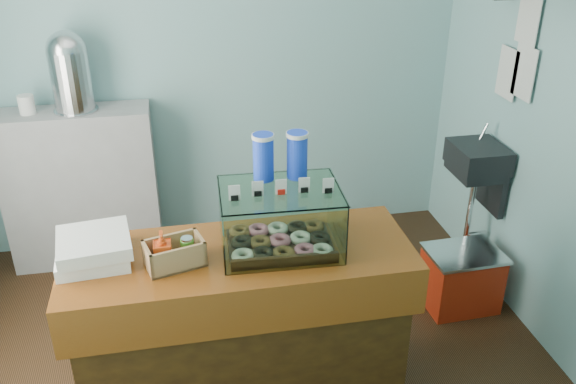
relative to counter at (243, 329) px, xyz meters
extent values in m
plane|color=black|center=(0.00, 0.25, -0.46)|extent=(3.50, 3.50, 0.00)
cube|color=#7FB4BA|center=(0.00, 1.75, 0.94)|extent=(3.50, 0.04, 2.80)
cube|color=#7FB4BA|center=(0.00, -1.25, 0.94)|extent=(3.50, 0.04, 2.80)
cube|color=#7FB4BA|center=(1.75, 0.25, 0.94)|extent=(0.04, 3.00, 2.80)
cube|color=black|center=(1.58, 0.80, 0.44)|extent=(0.30, 0.35, 0.15)
cube|color=black|center=(1.71, 0.80, 0.24)|extent=(0.04, 0.30, 0.35)
cylinder|color=silver|center=(1.65, 0.90, 0.56)|extent=(0.02, 0.02, 0.12)
cylinder|color=silver|center=(1.58, 0.80, 0.09)|extent=(0.04, 0.04, 0.45)
cube|color=silver|center=(1.73, 0.70, 0.99)|extent=(0.01, 0.21, 0.30)
cube|color=silver|center=(1.73, 0.87, 0.94)|extent=(0.01, 0.21, 0.30)
cube|color=silver|center=(1.73, 0.75, 1.29)|extent=(0.01, 0.21, 0.30)
cube|color=#452A0D|center=(0.00, 0.00, -0.04)|extent=(1.50, 0.56, 0.84)
cube|color=#53260B|center=(0.00, 0.00, 0.41)|extent=(1.60, 0.60, 0.06)
cube|color=#53260B|center=(0.00, -0.28, 0.29)|extent=(1.60, 0.04, 0.18)
cube|color=#99989B|center=(-0.90, 1.57, 0.09)|extent=(1.00, 0.32, 1.10)
cube|color=#371C10|center=(0.19, 0.01, 0.45)|extent=(0.49, 0.36, 0.02)
torus|color=silver|center=(0.01, -0.09, 0.48)|extent=(0.10, 0.10, 0.03)
torus|color=black|center=(0.10, -0.10, 0.48)|extent=(0.10, 0.10, 0.03)
torus|color=brown|center=(0.19, -0.10, 0.48)|extent=(0.10, 0.10, 0.03)
torus|color=#CF6180|center=(0.28, -0.10, 0.48)|extent=(0.10, 0.10, 0.03)
torus|color=silver|center=(0.37, -0.11, 0.48)|extent=(0.10, 0.10, 0.03)
torus|color=black|center=(0.01, 0.02, 0.48)|extent=(0.10, 0.10, 0.03)
torus|color=brown|center=(0.10, 0.01, 0.48)|extent=(0.10, 0.10, 0.03)
torus|color=#CF6180|center=(0.19, 0.01, 0.48)|extent=(0.10, 0.10, 0.03)
torus|color=silver|center=(0.28, 0.01, 0.48)|extent=(0.10, 0.10, 0.03)
torus|color=black|center=(0.37, 0.00, 0.48)|extent=(0.10, 0.10, 0.03)
torus|color=brown|center=(0.02, 0.13, 0.48)|extent=(0.10, 0.10, 0.03)
torus|color=#CF6180|center=(0.11, 0.12, 0.48)|extent=(0.10, 0.10, 0.03)
torus|color=silver|center=(0.20, 0.12, 0.48)|extent=(0.10, 0.10, 0.03)
torus|color=black|center=(0.29, 0.12, 0.48)|extent=(0.10, 0.10, 0.03)
torus|color=brown|center=(0.37, 0.11, 0.48)|extent=(0.10, 0.10, 0.03)
cube|color=white|center=(0.18, -0.18, 0.59)|extent=(0.53, 0.03, 0.29)
cube|color=white|center=(0.20, 0.20, 0.59)|extent=(0.53, 0.03, 0.29)
cube|color=white|center=(-0.07, 0.02, 0.59)|extent=(0.02, 0.39, 0.29)
cube|color=white|center=(0.46, 0.00, 0.59)|extent=(0.02, 0.39, 0.29)
cube|color=white|center=(0.19, 0.01, 0.73)|extent=(0.56, 0.42, 0.01)
cube|color=silver|center=(-0.02, -0.03, 0.77)|extent=(0.05, 0.01, 0.07)
cube|color=black|center=(-0.02, -0.03, 0.75)|extent=(0.03, 0.02, 0.02)
cube|color=silver|center=(0.09, -0.04, 0.77)|extent=(0.05, 0.01, 0.07)
cube|color=black|center=(0.09, -0.04, 0.75)|extent=(0.03, 0.02, 0.02)
cube|color=silver|center=(0.19, -0.04, 0.77)|extent=(0.05, 0.01, 0.07)
cube|color=red|center=(0.19, -0.04, 0.75)|extent=(0.03, 0.02, 0.02)
cube|color=silver|center=(0.29, -0.04, 0.77)|extent=(0.05, 0.01, 0.07)
cube|color=black|center=(0.29, -0.04, 0.75)|extent=(0.03, 0.02, 0.02)
cube|color=silver|center=(0.39, -0.05, 0.77)|extent=(0.05, 0.01, 0.07)
cube|color=black|center=(0.39, -0.05, 0.75)|extent=(0.03, 0.02, 0.02)
cylinder|color=blue|center=(0.14, 0.14, 0.85)|extent=(0.09, 0.09, 0.22)
cylinder|color=white|center=(0.14, 0.14, 0.95)|extent=(0.10, 0.10, 0.02)
cylinder|color=blue|center=(0.29, 0.13, 0.85)|extent=(0.09, 0.09, 0.22)
cylinder|color=white|center=(0.29, 0.13, 0.95)|extent=(0.10, 0.10, 0.02)
cube|color=tan|center=(-0.29, -0.05, 0.45)|extent=(0.28, 0.21, 0.01)
cube|color=tan|center=(-0.27, -0.11, 0.50)|extent=(0.25, 0.08, 0.12)
cube|color=tan|center=(-0.31, 0.02, 0.50)|extent=(0.25, 0.08, 0.12)
cube|color=tan|center=(-0.40, -0.08, 0.50)|extent=(0.05, 0.15, 0.12)
cube|color=tan|center=(-0.18, -0.02, 0.50)|extent=(0.05, 0.15, 0.12)
imported|color=#CD4113|center=(-0.34, -0.06, 0.54)|extent=(0.09, 0.09, 0.17)
cylinder|color=#3F8323|center=(-0.23, -0.03, 0.50)|extent=(0.06, 0.06, 0.10)
cylinder|color=silver|center=(-0.23, -0.03, 0.56)|extent=(0.05, 0.05, 0.01)
cube|color=white|center=(-0.65, 0.06, 0.47)|extent=(0.33, 0.33, 0.06)
cube|color=white|center=(-0.63, 0.05, 0.53)|extent=(0.35, 0.35, 0.06)
cylinder|color=silver|center=(-0.86, 1.57, 0.65)|extent=(0.28, 0.28, 0.01)
cylinder|color=silver|center=(-0.86, 1.57, 0.84)|extent=(0.25, 0.25, 0.38)
sphere|color=silver|center=(-0.86, 1.57, 1.03)|extent=(0.25, 0.25, 0.25)
cube|color=#B3240E|center=(1.43, 0.53, -0.27)|extent=(0.44, 0.34, 0.37)
cube|color=silver|center=(1.43, 0.53, -0.07)|extent=(0.46, 0.36, 0.02)
camera|label=1|loc=(-0.24, -2.35, 1.94)|focal=38.00mm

